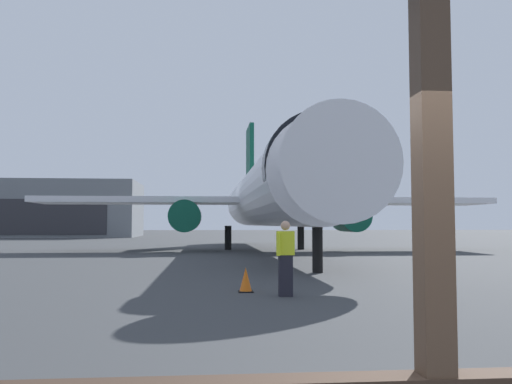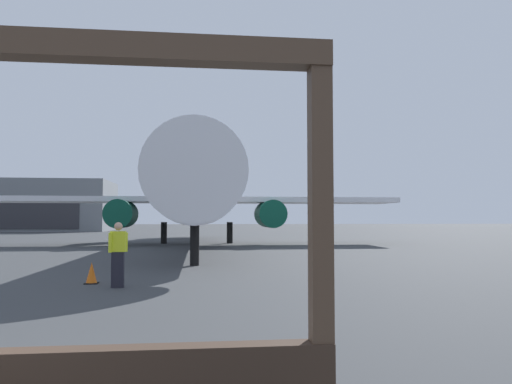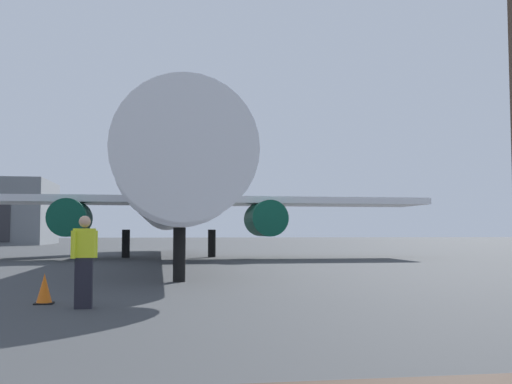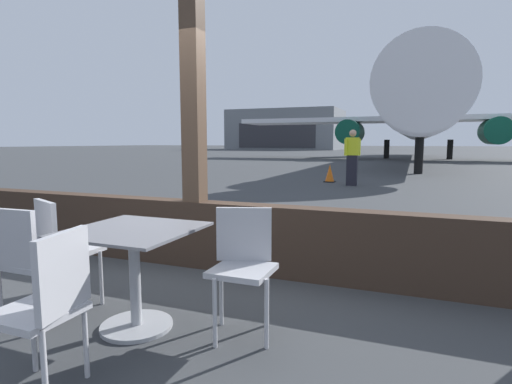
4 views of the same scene
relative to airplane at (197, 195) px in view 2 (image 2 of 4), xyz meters
The scene contains 5 objects.
ground_plane 11.98m from the airplane, 101.83° to the left, with size 220.00×220.00×0.00m, color #383A3D.
airplane is the anchor object (origin of this frame).
ground_crew_worker 19.94m from the airplane, 95.73° to the right, with size 0.46×0.40×1.74m.
traffic_cone 19.29m from the airplane, 98.56° to the right, with size 0.36×0.36×0.61m.
distant_hangar 47.71m from the airplane, 118.92° to the left, with size 20.15×12.50×7.29m.
Camera 2 is at (2.55, -4.47, 1.85)m, focal length 34.48 mm.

